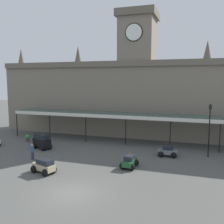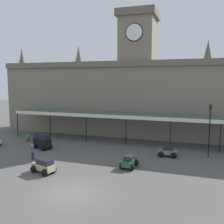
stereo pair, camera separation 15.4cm
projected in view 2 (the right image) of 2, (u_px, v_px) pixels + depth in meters
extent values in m
plane|color=#50504C|center=(72.00, 193.00, 18.71)|extent=(140.00, 140.00, 0.00)
cube|color=slate|center=(137.00, 99.00, 37.83)|extent=(42.33, 5.20, 10.91)
cube|color=#685F52|center=(133.00, 63.00, 34.61)|extent=(42.33, 0.30, 0.80)
cube|color=slate|center=(138.00, 40.00, 36.77)|extent=(4.80, 4.80, 6.04)
cube|color=#61594D|center=(138.00, 15.00, 36.34)|extent=(5.50, 5.50, 1.00)
cylinder|color=white|center=(134.00, 32.00, 34.37)|extent=(2.20, 0.12, 2.20)
cylinder|color=black|center=(134.00, 32.00, 34.41)|extent=(2.46, 0.06, 2.46)
cone|color=#5B5448|center=(22.00, 57.00, 43.39)|extent=(1.10, 1.10, 2.60)
cone|color=#5B5448|center=(79.00, 55.00, 40.01)|extent=(1.10, 1.10, 2.60)
cone|color=#5B5448|center=(208.00, 50.00, 33.97)|extent=(1.10, 1.10, 2.60)
cube|color=#38564C|center=(129.00, 114.00, 33.53)|extent=(33.23, 3.20, 0.16)
cube|color=silver|center=(126.00, 117.00, 32.05)|extent=(33.23, 0.12, 0.44)
cylinder|color=black|center=(18.00, 124.00, 37.67)|extent=(0.14, 0.14, 3.71)
cylinder|color=black|center=(50.00, 126.00, 35.92)|extent=(0.14, 0.14, 3.71)
cylinder|color=black|center=(86.00, 128.00, 34.16)|extent=(0.14, 0.14, 3.71)
cylinder|color=black|center=(126.00, 131.00, 32.40)|extent=(0.14, 0.14, 3.71)
cylinder|color=black|center=(170.00, 134.00, 30.65)|extent=(0.14, 0.14, 3.71)
cylinder|color=black|center=(220.00, 137.00, 28.89)|extent=(0.14, 0.14, 3.71)
cube|color=black|center=(42.00, 143.00, 30.80)|extent=(2.58, 1.71, 0.95)
cube|color=#1E232B|center=(42.00, 136.00, 30.73)|extent=(2.09, 1.49, 0.55)
sphere|color=black|center=(50.00, 146.00, 30.69)|extent=(0.64, 0.64, 0.64)
sphere|color=black|center=(43.00, 148.00, 29.95)|extent=(0.64, 0.64, 0.64)
sphere|color=black|center=(41.00, 144.00, 31.74)|extent=(0.64, 0.64, 0.64)
sphere|color=black|center=(35.00, 146.00, 31.00)|extent=(0.64, 0.64, 0.64)
cube|color=#1E512D|center=(129.00, 162.00, 24.16)|extent=(0.98, 2.09, 0.50)
cube|color=#1E232B|center=(129.00, 158.00, 24.05)|extent=(0.85, 1.14, 0.42)
sphere|color=black|center=(127.00, 162.00, 24.97)|extent=(0.64, 0.64, 0.64)
sphere|color=black|center=(136.00, 163.00, 24.65)|extent=(0.64, 0.64, 0.64)
sphere|color=black|center=(122.00, 166.00, 23.72)|extent=(0.64, 0.64, 0.64)
sphere|color=black|center=(132.00, 167.00, 23.40)|extent=(0.64, 0.64, 0.64)
cube|color=slate|center=(168.00, 152.00, 27.63)|extent=(2.10, 0.99, 0.50)
cube|color=#1E232B|center=(168.00, 148.00, 27.56)|extent=(1.14, 0.86, 0.42)
sphere|color=black|center=(161.00, 154.00, 27.41)|extent=(0.64, 0.64, 0.64)
sphere|color=black|center=(162.00, 152.00, 28.25)|extent=(0.64, 0.64, 0.64)
sphere|color=black|center=(174.00, 155.00, 27.05)|extent=(0.64, 0.64, 0.64)
sphere|color=black|center=(174.00, 153.00, 27.89)|extent=(0.64, 0.64, 0.64)
cube|color=tan|center=(43.00, 167.00, 22.82)|extent=(2.42, 1.55, 0.55)
cube|color=#1E232B|center=(45.00, 162.00, 22.64)|extent=(1.73, 1.27, 0.45)
sphere|color=black|center=(34.00, 169.00, 22.94)|extent=(0.64, 0.64, 0.64)
sphere|color=black|center=(42.00, 166.00, 23.66)|extent=(0.64, 0.64, 0.64)
sphere|color=black|center=(45.00, 172.00, 22.03)|extent=(0.64, 0.64, 0.64)
sphere|color=black|center=(53.00, 170.00, 22.74)|extent=(0.64, 0.64, 0.64)
cylinder|color=#3F384C|center=(33.00, 155.00, 26.72)|extent=(0.17, 0.17, 0.82)
cylinder|color=#3F384C|center=(32.00, 156.00, 26.53)|extent=(0.17, 0.17, 0.82)
cylinder|color=#334C8C|center=(32.00, 149.00, 26.53)|extent=(0.34, 0.34, 0.62)
sphere|color=tan|center=(32.00, 145.00, 26.48)|extent=(0.23, 0.23, 0.23)
cylinder|color=black|center=(209.00, 133.00, 27.17)|extent=(0.13, 0.13, 5.18)
cube|color=black|center=(211.00, 107.00, 26.82)|extent=(0.30, 0.30, 0.44)
sphere|color=black|center=(211.00, 105.00, 26.78)|extent=(0.14, 0.14, 0.14)
cone|color=orange|center=(129.00, 154.00, 27.65)|extent=(0.40, 0.40, 0.62)
cylinder|color=#47423D|center=(28.00, 140.00, 34.41)|extent=(0.56, 0.56, 0.42)
sphere|color=#30893A|center=(28.00, 137.00, 34.35)|extent=(0.60, 0.60, 0.60)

